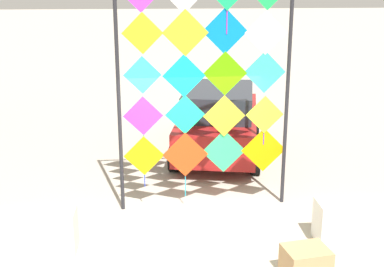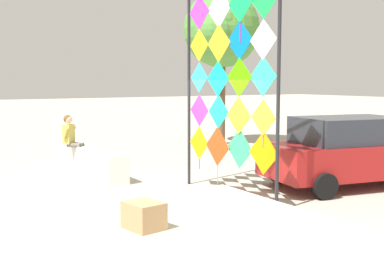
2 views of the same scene
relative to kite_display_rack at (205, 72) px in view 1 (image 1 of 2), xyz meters
name	(u,v)px [view 1 (image 1 of 2)]	position (x,y,z in m)	size (l,w,h in m)	color
ground	(197,236)	(-0.25, -1.23, -2.59)	(120.00, 120.00, 0.00)	#ADA393
kite_display_rack	(205,72)	(0.00, 0.00, 0.00)	(3.14, 0.17, 4.55)	#232328
parked_car	(219,120)	(0.64, 3.11, -1.75)	(2.63, 4.49, 1.64)	maroon
cardboard_box_large	(306,263)	(1.24, -2.61, -2.36)	(0.64, 0.52, 0.46)	tan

